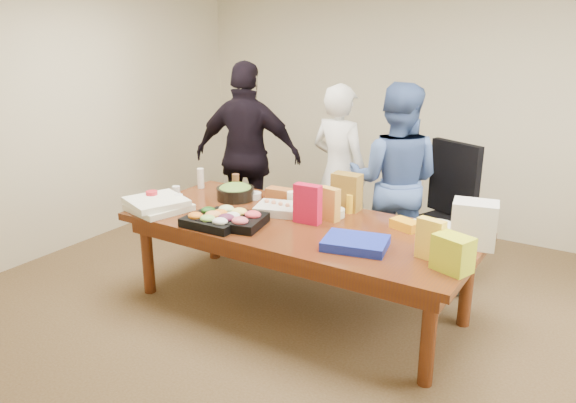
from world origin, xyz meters
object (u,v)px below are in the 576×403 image
Objects in this scene: conference_table at (298,266)px; person_right at (394,181)px; person_center at (339,172)px; salad_bowl at (235,193)px; sheet_cake at (280,209)px; office_chair at (444,221)px.

person_right is (0.37, 1.07, 0.52)m from conference_table.
person_right is at bearing 176.93° from person_center.
conference_table is 1.62× the size of person_center.
salad_bowl is (-0.80, 0.24, 0.43)m from conference_table.
salad_bowl is at bearing 151.99° from sheet_cake.
person_center reaches higher than office_chair.
person_right is 1.14m from sheet_cake.
office_chair is 3.06× the size of sheet_cake.
sheet_cake is at bearing -116.15° from office_chair.
salad_bowl reaches higher than sheet_cake.
person_right is at bearing -157.13° from office_chair.
office_chair is at bearing -177.91° from person_center.
person_center is 5.10× the size of salad_bowl.
person_right is 5.28× the size of salad_bowl.
office_chair is 3.59× the size of salad_bowl.
sheet_cake is (-1.10, -0.94, 0.18)m from office_chair.
person_center is 0.65m from person_right.
sheet_cake is (-0.62, -0.94, -0.11)m from person_right.
office_chair is 0.56m from person_right.
person_center reaches higher than conference_table.
person_center is 1.12m from salad_bowl.
person_right is 1.45m from salad_bowl.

